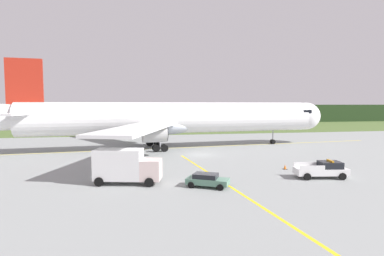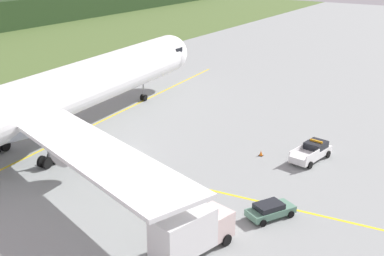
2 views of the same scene
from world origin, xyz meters
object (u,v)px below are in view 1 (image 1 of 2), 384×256
object	(u,v)px
ops_pickup_truck	(323,170)
catering_truck	(126,166)
apron_cone	(285,167)
airliner	(173,119)
staff_car	(207,180)

from	to	relation	value
ops_pickup_truck	catering_truck	distance (m)	20.86
apron_cone	airliner	bearing A→B (deg)	118.02
apron_cone	staff_car	bearing A→B (deg)	-151.48
airliner	apron_cone	bearing A→B (deg)	-61.98
airliner	staff_car	size ratio (longest dim) A/B	14.26
catering_truck	apron_cone	distance (m)	19.27
ops_pickup_truck	catering_truck	xyz separation A→B (m)	(-20.78, 1.52, 0.91)
airliner	staff_car	bearing A→B (deg)	-90.36
airliner	apron_cone	world-z (taller)	airliner
catering_truck	staff_car	xyz separation A→B (m)	(7.68, -2.77, -1.12)
catering_truck	apron_cone	bearing A→B (deg)	9.99
ops_pickup_truck	apron_cone	distance (m)	5.24
catering_truck	apron_cone	world-z (taller)	catering_truck
staff_car	apron_cone	bearing A→B (deg)	28.52
airliner	catering_truck	xyz separation A→B (m)	(-7.85, -24.12, -3.51)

